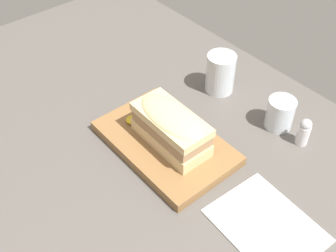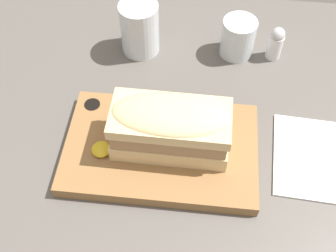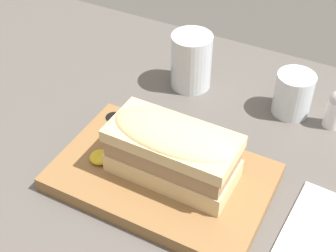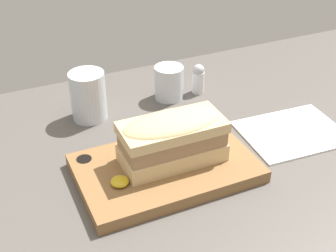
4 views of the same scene
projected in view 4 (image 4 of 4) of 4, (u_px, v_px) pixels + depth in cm
name	position (u px, v px, depth cm)	size (l,w,h in cm)	color
dining_table	(204.00, 175.00, 86.39)	(164.77, 90.95, 2.00)	#56514C
serving_board	(165.00, 168.00, 84.57)	(31.72, 19.99, 2.41)	olive
sandwich	(172.00, 137.00, 82.09)	(18.57, 8.97, 9.22)	#DBBC84
mustard_dollop	(121.00, 183.00, 78.25)	(3.13, 3.13, 1.25)	gold
water_glass	(89.00, 99.00, 99.06)	(7.54, 7.54, 10.61)	silver
wine_glass	(169.00, 83.00, 106.89)	(6.62, 6.62, 7.78)	silver
napkin	(292.00, 132.00, 96.18)	(21.49, 17.26, 0.40)	white
salt_shaker	(198.00, 78.00, 109.11)	(2.88, 2.88, 7.16)	white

